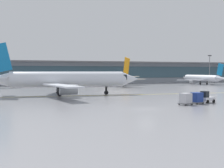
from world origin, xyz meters
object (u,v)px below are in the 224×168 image
(gate_airplane_3, at_px, (202,78))
(cargo_dolly_lead, at_px, (197,98))
(gate_airplane_2, at_px, (111,77))
(cargo_dolly_trailing, at_px, (186,99))
(apron_light_mast_1, at_px, (210,67))
(taxiing_regional_jet, at_px, (66,80))
(baggage_tug, at_px, (207,98))

(gate_airplane_3, relative_size, cargo_dolly_lead, 10.49)
(cargo_dolly_lead, bearing_deg, gate_airplane_2, 68.95)
(gate_airplane_2, distance_m, cargo_dolly_trailing, 62.63)
(cargo_dolly_trailing, xyz_separation_m, apron_light_mast_1, (62.24, 72.76, 6.07))
(taxiing_regional_jet, distance_m, baggage_tug, 31.60)
(baggage_tug, height_order, apron_light_mast_1, apron_light_mast_1)
(gate_airplane_2, relative_size, cargo_dolly_lead, 12.67)
(cargo_dolly_trailing, bearing_deg, apron_light_mast_1, 34.49)
(taxiing_regional_jet, xyz_separation_m, apron_light_mast_1, (77.02, 47.07, 3.58))
(taxiing_regional_jet, xyz_separation_m, baggage_tug, (20.04, -24.28, -2.65))
(gate_airplane_3, distance_m, baggage_tug, 70.90)
(taxiing_regional_jet, distance_m, cargo_dolly_lead, 30.59)
(cargo_dolly_lead, bearing_deg, taxiing_regional_jet, 110.11)
(cargo_dolly_lead, relative_size, apron_light_mast_1, 0.19)
(gate_airplane_3, bearing_deg, gate_airplane_2, 81.36)
(gate_airplane_2, bearing_deg, baggage_tug, 170.79)
(gate_airplane_3, bearing_deg, apron_light_mast_1, -50.07)
(baggage_tug, bearing_deg, gate_airplane_2, 71.25)
(gate_airplane_3, xyz_separation_m, taxiing_regional_jet, (-62.01, -32.84, 1.00))
(cargo_dolly_lead, xyz_separation_m, apron_light_mast_1, (59.50, 72.03, 6.07))
(apron_light_mast_1, bearing_deg, gate_airplane_2, -168.43)
(baggage_tug, bearing_deg, gate_airplane_3, 38.73)
(gate_airplane_3, bearing_deg, cargo_dolly_lead, 138.87)
(taxiing_regional_jet, relative_size, baggage_tug, 12.42)
(gate_airplane_2, relative_size, apron_light_mast_1, 2.40)
(gate_airplane_3, xyz_separation_m, cargo_dolly_lead, (-44.49, -57.79, -1.49))
(gate_airplane_3, bearing_deg, taxiing_regional_jet, 114.36)
(taxiing_regional_jet, height_order, apron_light_mast_1, apron_light_mast_1)
(gate_airplane_2, bearing_deg, cargo_dolly_trailing, 166.07)
(gate_airplane_2, relative_size, cargo_dolly_trailing, 12.67)
(gate_airplane_3, distance_m, apron_light_mast_1, 21.18)
(gate_airplane_2, relative_size, taxiing_regional_jet, 0.87)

